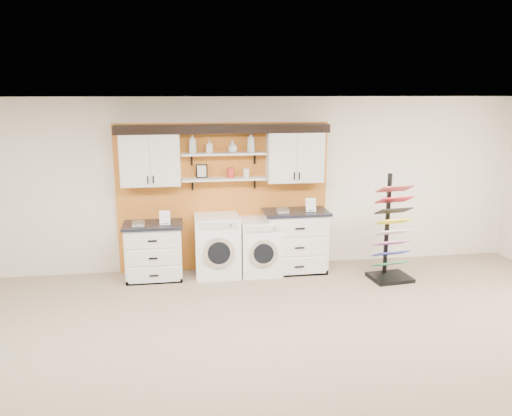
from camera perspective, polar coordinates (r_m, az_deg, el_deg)
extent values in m
plane|color=#9A8467|center=(4.93, 0.82, -22.45)|extent=(10.00, 10.00, 0.00)
plane|color=white|center=(4.01, 0.95, 12.17)|extent=(10.00, 10.00, 0.00)
plane|color=silver|center=(8.12, -3.76, 2.67)|extent=(10.00, 0.00, 10.00)
cube|color=#C86E22|center=(8.12, -3.71, 1.23)|extent=(3.40, 0.07, 2.40)
cube|color=white|center=(7.83, -11.99, 5.58)|extent=(0.90, 0.34, 0.84)
cube|color=white|center=(7.67, -13.70, 5.35)|extent=(0.42, 0.01, 0.78)
cube|color=white|center=(7.65, -10.41, 5.48)|extent=(0.42, 0.01, 0.78)
cube|color=white|center=(8.02, 4.43, 6.00)|extent=(0.90, 0.34, 0.84)
cube|color=white|center=(7.80, 3.13, 5.82)|extent=(0.42, 0.01, 0.78)
cube|color=white|center=(7.90, 6.28, 5.86)|extent=(0.42, 0.01, 0.78)
cube|color=white|center=(7.90, -3.65, 3.33)|extent=(1.32, 0.28, 0.03)
cube|color=white|center=(7.84, -3.69, 6.22)|extent=(1.32, 0.28, 0.03)
cube|color=black|center=(7.82, -3.74, 9.14)|extent=(3.30, 0.40, 0.10)
cube|color=black|center=(7.64, -3.61, 8.60)|extent=(3.30, 0.04, 0.04)
cube|color=black|center=(7.90, -6.23, 4.21)|extent=(0.18, 0.02, 0.22)
cube|color=beige|center=(7.89, -6.22, 4.20)|extent=(0.14, 0.01, 0.18)
cylinder|color=red|center=(7.89, -2.93, 4.04)|extent=(0.11, 0.11, 0.16)
cylinder|color=silver|center=(7.92, -1.13, 4.01)|extent=(0.10, 0.10, 0.14)
cube|color=white|center=(8.00, -11.55, -4.93)|extent=(0.85, 0.60, 0.85)
cube|color=black|center=(7.88, -11.52, -8.25)|extent=(0.85, 0.06, 0.07)
cube|color=black|center=(7.88, -11.70, -1.85)|extent=(0.91, 0.66, 0.04)
cube|color=white|center=(7.63, -11.76, -3.67)|extent=(0.78, 0.02, 0.24)
cube|color=white|center=(7.71, -11.66, -5.63)|extent=(0.78, 0.02, 0.24)
cube|color=white|center=(7.80, -11.57, -7.54)|extent=(0.78, 0.02, 0.24)
cube|color=white|center=(8.17, 4.49, -3.89)|extent=(0.97, 0.60, 0.97)
cube|color=black|center=(8.06, 4.87, -7.48)|extent=(0.97, 0.06, 0.08)
cube|color=black|center=(8.03, 4.56, -0.43)|extent=(1.04, 0.66, 0.04)
cube|color=white|center=(7.80, 5.04, -2.33)|extent=(0.88, 0.02, 0.27)
cube|color=white|center=(7.88, 4.99, -4.52)|extent=(0.88, 0.02, 0.27)
cube|color=white|center=(7.98, 4.95, -6.66)|extent=(0.88, 0.02, 0.27)
cube|color=white|center=(7.98, -4.45, -4.27)|extent=(0.70, 0.66, 0.98)
cube|color=silver|center=(7.55, -4.32, -2.00)|extent=(0.60, 0.02, 0.10)
cylinder|color=silver|center=(7.67, -4.27, -5.11)|extent=(0.49, 0.05, 0.49)
cylinder|color=black|center=(7.65, -4.25, -5.17)|extent=(0.35, 0.03, 0.35)
cube|color=white|center=(8.07, 0.46, -4.36)|extent=(0.64, 0.66, 0.89)
cube|color=silver|center=(7.65, 0.86, -2.39)|extent=(0.54, 0.02, 0.09)
cylinder|color=silver|center=(7.76, 0.85, -5.19)|extent=(0.45, 0.05, 0.45)
cylinder|color=black|center=(7.74, 0.88, -5.25)|extent=(0.32, 0.03, 0.32)
cube|color=black|center=(8.17, 15.05, -7.68)|extent=(0.65, 0.56, 0.06)
cube|color=black|center=(8.07, 14.76, -1.78)|extent=(0.06, 0.06, 1.60)
cube|color=#248449|center=(8.11, 15.07, -6.17)|extent=(0.53, 0.33, 0.15)
cube|color=#2F2DA0|center=(8.06, 15.14, -5.03)|extent=(0.53, 0.33, 0.15)
cube|color=pink|center=(8.01, 15.21, -3.87)|extent=(0.53, 0.33, 0.15)
cube|color=white|center=(7.96, 15.29, -2.69)|extent=(0.53, 0.33, 0.15)
cube|color=yellow|center=(7.92, 15.36, -1.51)|extent=(0.53, 0.33, 0.15)
cube|color=black|center=(7.88, 15.44, -0.31)|extent=(0.53, 0.33, 0.15)
cube|color=red|center=(7.84, 15.51, 0.91)|extent=(0.53, 0.33, 0.15)
cube|color=#9B4940|center=(7.81, 15.59, 2.13)|extent=(0.53, 0.33, 0.15)
imported|color=silver|center=(7.79, -7.27, 7.36)|extent=(0.15, 0.15, 0.31)
imported|color=silver|center=(7.81, -5.35, 7.06)|extent=(0.10, 0.10, 0.21)
imported|color=silver|center=(7.84, -2.72, 7.03)|extent=(0.20, 0.20, 0.19)
imported|color=silver|center=(7.87, -0.59, 7.57)|extent=(0.15, 0.15, 0.33)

